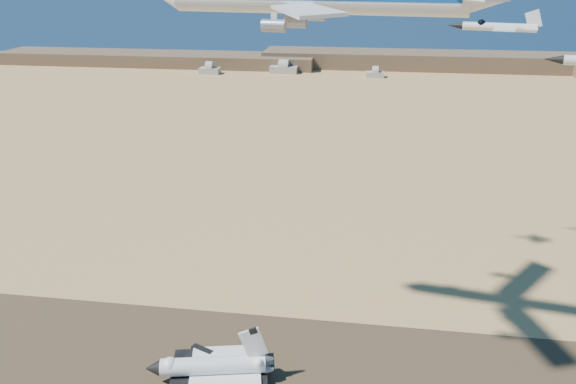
# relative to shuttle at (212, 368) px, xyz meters

# --- Properties ---
(ground) EXTENTS (1200.00, 1200.00, 0.00)m
(ground) POSITION_rel_shuttle_xyz_m (5.94, 8.88, -4.76)
(ground) COLOR tan
(ground) RESTS_ON ground
(runway) EXTENTS (600.00, 50.00, 0.06)m
(runway) POSITION_rel_shuttle_xyz_m (5.94, 8.88, -4.73)
(runway) COLOR #4D3826
(runway) RESTS_ON ground
(ridgeline) EXTENTS (960.00, 90.00, 18.00)m
(ridgeline) POSITION_rel_shuttle_xyz_m (71.26, 536.18, 2.86)
(ridgeline) COLOR brown
(ridgeline) RESTS_ON ground
(hangars) EXTENTS (200.50, 29.50, 30.00)m
(hangars) POSITION_rel_shuttle_xyz_m (-58.06, 487.31, 0.07)
(hangars) COLOR #B7B1A2
(hangars) RESTS_ON ground
(shuttle) EXTENTS (35.97, 26.97, 17.72)m
(shuttle) POSITION_rel_shuttle_xyz_m (0.00, 0.00, 0.00)
(shuttle) COLOR white
(shuttle) RESTS_ON runway
(chase_jet_a) EXTENTS (14.26, 8.25, 3.62)m
(chase_jet_a) POSITION_rel_shuttle_xyz_m (59.79, -25.56, 96.29)
(chase_jet_a) COLOR silver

